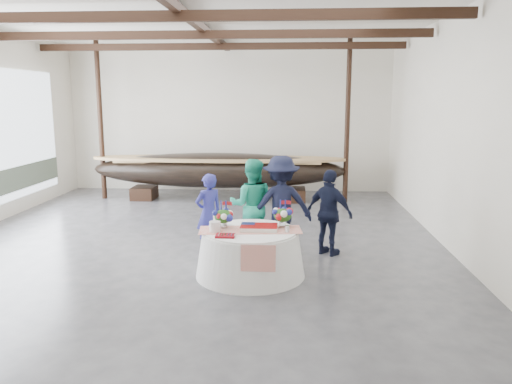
{
  "coord_description": "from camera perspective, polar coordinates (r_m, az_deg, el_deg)",
  "views": [
    {
      "loc": [
        1.91,
        -9.66,
        2.9
      ],
      "look_at": [
        1.28,
        -0.38,
        1.14
      ],
      "focal_mm": 35.0,
      "sensor_mm": 36.0,
      "label": 1
    }
  ],
  "objects": [
    {
      "name": "guest_woman_teal",
      "position": [
        9.52,
        -0.48,
        -1.5
      ],
      "size": [
        0.86,
        0.68,
        1.77
      ],
      "primitive_type": "imported",
      "rotation": [
        0.0,
        0.0,
        3.15
      ],
      "color": "#21AF8A",
      "rests_on": "ground"
    },
    {
      "name": "wall_right",
      "position": [
        10.16,
        21.69,
        6.28
      ],
      "size": [
        0.02,
        12.0,
        4.5
      ],
      "primitive_type": "cube",
      "color": "silver",
      "rests_on": "ground"
    },
    {
      "name": "ceiling",
      "position": [
        9.97,
        -7.69,
        19.84
      ],
      "size": [
        10.0,
        12.0,
        0.01
      ],
      "primitive_type": "cube",
      "color": "white",
      "rests_on": "wall_back"
    },
    {
      "name": "guest_man_right",
      "position": [
        9.35,
        8.4,
        -2.36
      ],
      "size": [
        0.99,
        0.88,
        1.61
      ],
      "primitive_type": "imported",
      "rotation": [
        0.0,
        0.0,
        2.51
      ],
      "color": "black",
      "rests_on": "ground"
    },
    {
      "name": "wall_back",
      "position": [
        15.79,
        -3.13,
        8.31
      ],
      "size": [
        10.0,
        0.02,
        4.5
      ],
      "primitive_type": "cube",
      "color": "silver",
      "rests_on": "ground"
    },
    {
      "name": "pavilion_structure",
      "position": [
        10.65,
        -6.77,
        16.57
      ],
      "size": [
        9.8,
        11.76,
        4.5
      ],
      "color": "black",
      "rests_on": "ground"
    },
    {
      "name": "tabletop_items",
      "position": [
        8.25,
        -0.7,
        -3.17
      ],
      "size": [
        1.71,
        0.95,
        0.4
      ],
      "color": "red",
      "rests_on": "banquet_table"
    },
    {
      "name": "guest_man_left",
      "position": [
        9.38,
        2.87,
        -1.46
      ],
      "size": [
        1.3,
        0.88,
        1.85
      ],
      "primitive_type": "imported",
      "rotation": [
        0.0,
        0.0,
        3.32
      ],
      "color": "black",
      "rests_on": "ground"
    },
    {
      "name": "wall_front",
      "position": [
        4.17,
        -23.41,
        0.9
      ],
      "size": [
        10.0,
        0.02,
        4.5
      ],
      "primitive_type": "cube",
      "color": "silver",
      "rests_on": "ground"
    },
    {
      "name": "floor",
      "position": [
        10.26,
        -7.07,
        -5.8
      ],
      "size": [
        10.0,
        12.0,
        0.01
      ],
      "primitive_type": "cube",
      "color": "#3D3D42",
      "rests_on": "ground"
    },
    {
      "name": "guest_woman_blue",
      "position": [
        9.5,
        -5.43,
        -2.4
      ],
      "size": [
        0.66,
        0.62,
        1.51
      ],
      "primitive_type": "imported",
      "rotation": [
        0.0,
        0.0,
        3.8
      ],
      "color": "navy",
      "rests_on": "ground"
    },
    {
      "name": "banquet_table",
      "position": [
        8.29,
        -0.65,
        -6.95
      ],
      "size": [
        1.8,
        1.8,
        0.77
      ],
      "color": "white",
      "rests_on": "ground"
    },
    {
      "name": "longboat_display",
      "position": [
        14.34,
        -4.36,
        2.52
      ],
      "size": [
        7.27,
        1.45,
        1.36
      ],
      "color": "black",
      "rests_on": "ground"
    }
  ]
}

